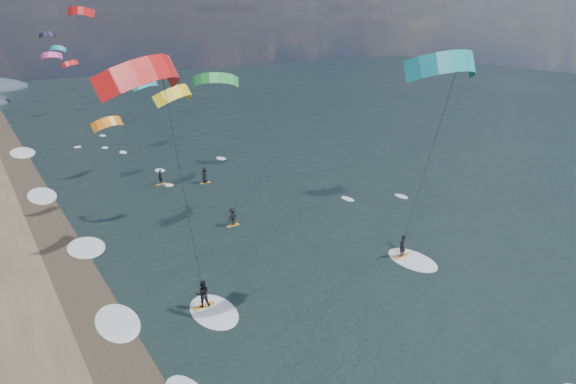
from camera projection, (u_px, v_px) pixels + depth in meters
wet_sand_strip at (128, 379)px, 23.93m from camera, size 3.00×240.00×0.00m
kitesurfer_near_a at (447, 113)px, 26.01m from camera, size 7.81×8.56×15.81m
kitesurfer_near_b at (180, 166)px, 21.33m from camera, size 7.21×9.05×16.12m
far_kitesurfers at (208, 193)px, 45.95m from camera, size 5.13×14.15×1.71m
bg_kite_field at (98, 59)px, 56.44m from camera, size 9.88×73.62×9.86m
shoreline_surf at (124, 323)px, 28.23m from camera, size 2.40×79.40×0.11m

